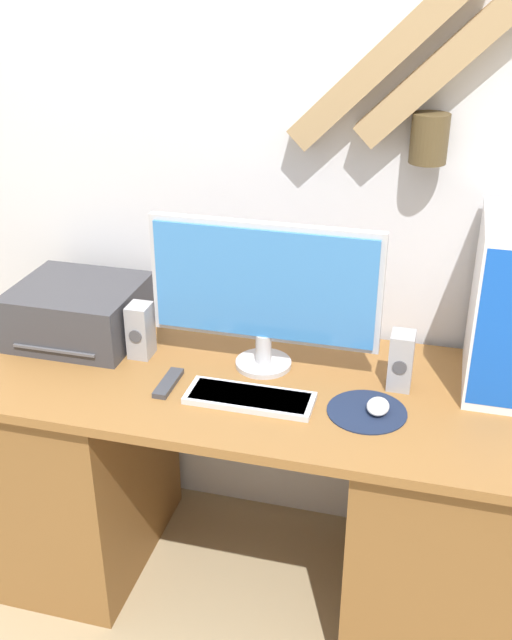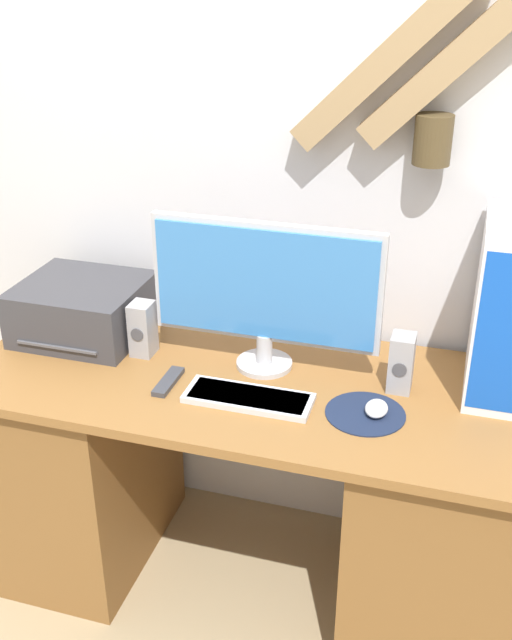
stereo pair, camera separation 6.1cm
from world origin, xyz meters
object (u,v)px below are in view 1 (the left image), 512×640
object	(u,v)px
computer_tower	(502,304)
remote_control	(168,383)
speaker_left	(140,330)
mouse	(378,406)
printer	(79,312)
monitor	(264,288)
keyboard	(250,398)
speaker_right	(401,361)

from	to	relation	value
computer_tower	remote_control	world-z (taller)	computer_tower
remote_control	speaker_left	bearing A→B (deg)	133.84
mouse	computer_tower	size ratio (longest dim) A/B	0.17
speaker_left	remote_control	distance (m)	0.22
mouse	remote_control	world-z (taller)	mouse
computer_tower	speaker_left	bearing A→B (deg)	-173.79
printer	speaker_left	bearing A→B (deg)	-15.57
computer_tower	remote_control	distance (m)	0.98
monitor	keyboard	distance (m)	0.32
keyboard	speaker_left	bearing A→B (deg)	156.75
printer	speaker_left	world-z (taller)	printer
printer	speaker_right	world-z (taller)	printer
mouse	printer	xyz separation A→B (m)	(-1.00, 0.21, 0.07)
computer_tower	remote_control	bearing A→B (deg)	-163.69
monitor	printer	size ratio (longest dim) A/B	1.76
speaker_left	monitor	bearing A→B (deg)	5.22
computer_tower	printer	distance (m)	1.31
keyboard	printer	xyz separation A→B (m)	(-0.64, 0.24, 0.08)
speaker_left	printer	bearing A→B (deg)	164.43
monitor	mouse	distance (m)	0.47
remote_control	monitor	bearing A→B (deg)	37.85
monitor	speaker_right	distance (m)	0.45
monitor	speaker_right	size ratio (longest dim) A/B	4.00
monitor	speaker_right	xyz separation A→B (m)	(0.41, -0.02, -0.17)
keyboard	speaker_right	bearing A→B (deg)	25.13
mouse	speaker_right	size ratio (longest dim) A/B	0.51
keyboard	remote_control	distance (m)	0.25
printer	speaker_left	size ratio (longest dim) A/B	2.28
printer	remote_control	bearing A→B (deg)	-29.44
keyboard	computer_tower	world-z (taller)	computer_tower
mouse	printer	distance (m)	1.02
monitor	speaker_left	world-z (taller)	monitor
monitor	speaker_right	bearing A→B (deg)	-2.61
monitor	remote_control	size ratio (longest dim) A/B	4.40
speaker_right	remote_control	xyz separation A→B (m)	(-0.65, -0.17, -0.08)
speaker_left	speaker_right	world-z (taller)	same
keyboard	remote_control	bearing A→B (deg)	175.58
computer_tower	remote_control	size ratio (longest dim) A/B	3.21
printer	speaker_left	distance (m)	0.25
monitor	mouse	world-z (taller)	monitor
monitor	computer_tower	distance (m)	0.68
keyboard	computer_tower	xyz separation A→B (m)	(0.66, 0.29, 0.24)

